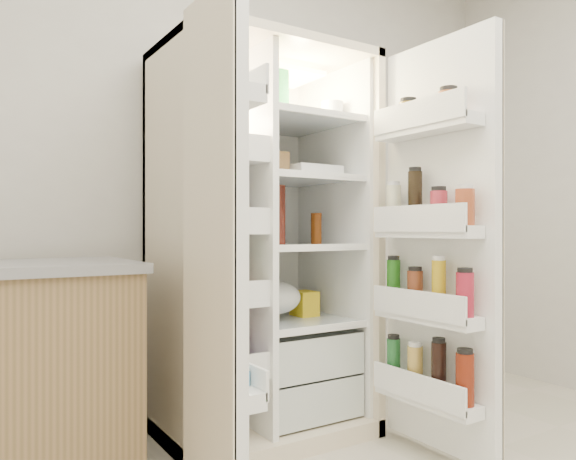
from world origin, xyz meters
TOP-DOWN VIEW (x-y plane):
  - wall_back at (0.00, 2.00)m, footprint 4.00×0.02m
  - refrigerator at (0.09, 1.65)m, footprint 0.92×0.70m
  - freezer_door at (-0.42, 1.05)m, footprint 0.15×0.40m
  - fridge_door at (0.56, 0.96)m, footprint 0.17×0.58m

SIDE VIEW (x-z plane):
  - refrigerator at x=0.09m, z-range -0.16..1.64m
  - fridge_door at x=0.56m, z-range 0.01..1.73m
  - freezer_door at x=-0.42m, z-range 0.03..1.75m
  - wall_back at x=0.00m, z-range 0.00..2.70m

